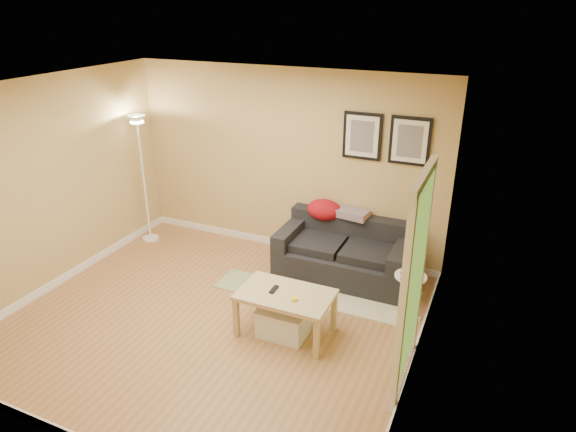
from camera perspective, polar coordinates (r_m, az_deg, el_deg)
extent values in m
plane|color=#AB7349|center=(6.02, -8.26, -11.34)|extent=(4.50, 4.50, 0.00)
plane|color=white|center=(5.03, -10.00, 13.84)|extent=(4.50, 4.50, 0.00)
plane|color=tan|center=(7.04, -0.30, 6.00)|extent=(4.50, 0.00, 4.50)
plane|color=tan|center=(4.07, -24.46, -10.15)|extent=(4.50, 0.00, 4.50)
plane|color=tan|center=(6.82, -25.24, 3.12)|extent=(0.00, 4.00, 4.00)
plane|color=tan|center=(4.66, 15.09, -4.34)|extent=(0.00, 4.00, 4.00)
cube|color=white|center=(7.50, -0.31, -3.17)|extent=(4.50, 0.02, 0.10)
cube|color=white|center=(7.30, -23.52, -6.12)|extent=(0.02, 4.00, 0.10)
cube|color=white|center=(5.34, 13.54, -16.29)|extent=(0.02, 4.00, 0.10)
cube|color=beige|center=(6.38, 8.77, -9.12)|extent=(1.25, 0.85, 0.01)
cube|color=#668C4C|center=(6.63, -4.75, -7.56)|extent=(0.70, 0.50, 0.01)
cube|color=black|center=(5.51, -1.60, -8.27)|extent=(0.05, 0.16, 0.02)
cylinder|color=yellow|center=(5.34, 0.73, -9.33)|extent=(0.07, 0.07, 0.03)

